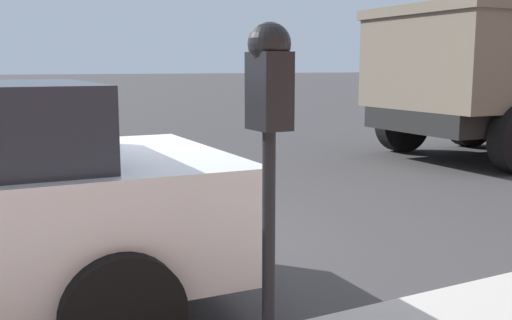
{
  "coord_description": "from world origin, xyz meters",
  "views": [
    {
      "loc": [
        -4.83,
        1.37,
        1.56
      ],
      "look_at": [
        -2.34,
        0.06,
        1.12
      ],
      "focal_mm": 42.0,
      "sensor_mm": 36.0,
      "label": 1
    }
  ],
  "objects": [
    {
      "name": "ground_plane",
      "position": [
        0.0,
        0.0,
        0.0
      ],
      "size": [
        220.0,
        220.0,
        0.0
      ],
      "primitive_type": "plane",
      "color": "#3D3A3A"
    },
    {
      "name": "parking_meter",
      "position": [
        -2.53,
        0.09,
        1.38
      ],
      "size": [
        0.21,
        0.19,
        1.57
      ],
      "color": "black",
      "rests_on": "sidewalk"
    }
  ]
}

